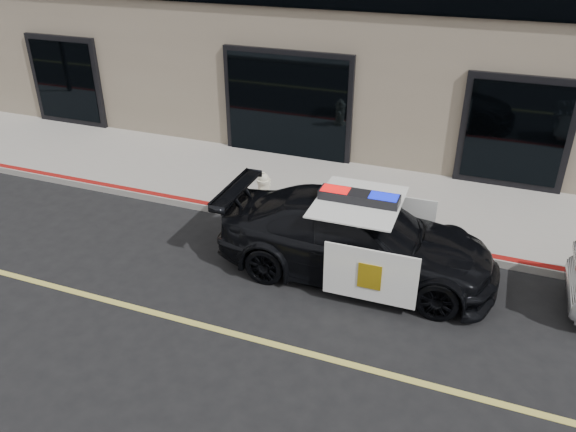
% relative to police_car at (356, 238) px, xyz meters
% --- Properties ---
extents(ground, '(120.00, 120.00, 0.00)m').
position_rel_police_car_xyz_m(ground, '(-2.11, -2.34, -0.73)').
color(ground, black).
rests_on(ground, ground).
extents(sidewalk_n, '(60.00, 3.50, 0.15)m').
position_rel_police_car_xyz_m(sidewalk_n, '(-2.11, 2.91, -0.65)').
color(sidewalk_n, gray).
rests_on(sidewalk_n, ground).
extents(police_car, '(2.37, 5.02, 1.62)m').
position_rel_police_car_xyz_m(police_car, '(0.00, 0.00, 0.00)').
color(police_car, black).
rests_on(police_car, ground).
extents(fire_hydrant, '(0.35, 0.49, 0.78)m').
position_rel_police_car_xyz_m(fire_hydrant, '(-2.49, 1.60, -0.21)').
color(fire_hydrant, beige).
rests_on(fire_hydrant, sidewalk_n).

